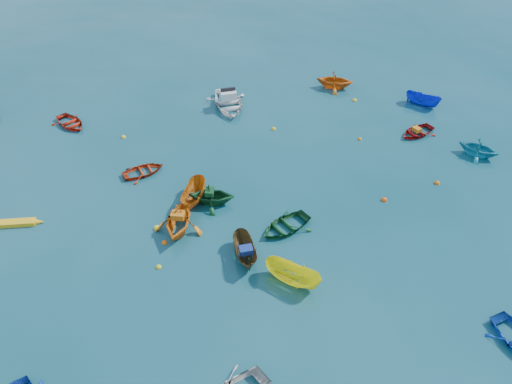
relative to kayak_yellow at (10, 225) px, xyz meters
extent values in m
plane|color=#0A424A|center=(14.27, -6.26, 0.00)|extent=(160.00, 160.00, 0.00)
imported|color=brown|center=(12.45, -5.92, 0.00)|extent=(1.21, 2.94, 1.12)
imported|color=orange|center=(9.34, -2.84, 0.00)|extent=(3.69, 3.95, 1.69)
imported|color=#FFF016|center=(14.35, -8.16, 0.00)|extent=(3.02, 3.06, 1.21)
imported|color=#114C22|center=(15.16, -4.35, 0.00)|extent=(3.73, 3.24, 0.65)
imported|color=teal|center=(29.90, -0.91, 0.00)|extent=(3.47, 3.48, 1.39)
imported|color=#B12E0E|center=(7.86, 2.92, 0.00)|extent=(3.03, 2.44, 0.56)
imported|color=#CC6813|center=(10.58, -0.66, 0.00)|extent=(2.35, 3.23, 1.18)
imported|color=#114925|center=(11.56, -1.12, 0.00)|extent=(3.35, 3.11, 1.44)
imported|color=#A20F0D|center=(27.23, 2.48, 0.00)|extent=(3.25, 2.75, 0.58)
imported|color=#1027CB|center=(29.65, 6.09, 0.00)|extent=(2.62, 2.73, 1.06)
imported|color=red|center=(3.19, 10.12, 0.00)|extent=(3.30, 3.60, 0.61)
imported|color=orange|center=(24.06, 10.45, 0.00)|extent=(3.81, 3.63, 1.56)
imported|color=white|center=(15.00, 9.71, 0.00)|extent=(3.29, 4.52, 1.52)
cube|color=navy|center=(12.44, -6.07, 0.73)|extent=(0.72, 0.56, 0.34)
cube|color=orange|center=(9.36, -2.79, 1.02)|extent=(0.87, 0.76, 0.35)
cube|color=#10401C|center=(11.47, -1.09, 0.88)|extent=(0.67, 0.77, 0.32)
cube|color=orange|center=(27.14, 2.45, 0.43)|extent=(0.59, 0.68, 0.28)
sphere|color=yellow|center=(7.87, -5.42, 0.00)|extent=(0.30, 0.30, 0.30)
sphere|color=#E94B0C|center=(21.72, -3.57, 0.00)|extent=(0.38, 0.38, 0.38)
sphere|color=yellow|center=(8.10, -2.46, 0.00)|extent=(0.39, 0.39, 0.39)
sphere|color=orange|center=(8.38, -3.72, 0.00)|extent=(0.32, 0.32, 0.32)
sphere|color=yellow|center=(17.47, 5.73, 0.00)|extent=(0.34, 0.34, 0.34)
sphere|color=#E05E0C|center=(25.68, -2.95, 0.00)|extent=(0.36, 0.36, 0.36)
sphere|color=yellow|center=(6.84, 7.47, 0.00)|extent=(0.34, 0.34, 0.34)
sphere|color=orange|center=(23.00, 2.89, 0.00)|extent=(0.29, 0.29, 0.29)
sphere|color=yellow|center=(24.84, 8.05, 0.00)|extent=(0.36, 0.36, 0.36)
camera|label=1|loc=(8.30, -23.61, 19.88)|focal=35.00mm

